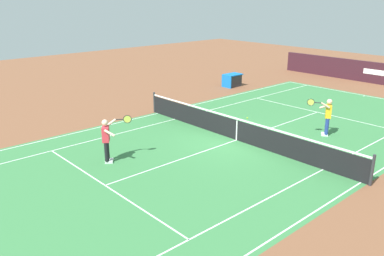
{
  "coord_description": "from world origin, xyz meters",
  "views": [
    {
      "loc": [
        12.17,
        10.6,
        5.88
      ],
      "look_at": [
        2.13,
        -0.49,
        0.9
      ],
      "focal_mm": 37.32,
      "sensor_mm": 36.0,
      "label": 1
    }
  ],
  "objects_px": {
    "tennis_player_far": "(327,115)",
    "tennis_ball": "(247,118)",
    "tennis_net": "(237,129)",
    "equipment_cart_tarped": "(232,80)",
    "tennis_player_near": "(107,138)"
  },
  "relations": [
    {
      "from": "tennis_player_near",
      "to": "tennis_player_far",
      "type": "xyz_separation_m",
      "value": [
        -8.67,
        3.83,
        0.0
      ]
    },
    {
      "from": "tennis_net",
      "to": "equipment_cart_tarped",
      "type": "xyz_separation_m",
      "value": [
        -7.73,
        -7.31,
        -0.05
      ]
    },
    {
      "from": "tennis_player_near",
      "to": "tennis_ball",
      "type": "relative_size",
      "value": 25.71
    },
    {
      "from": "tennis_player_far",
      "to": "equipment_cart_tarped",
      "type": "distance_m",
      "value": 10.49
    },
    {
      "from": "tennis_net",
      "to": "tennis_ball",
      "type": "bearing_deg",
      "value": -147.64
    },
    {
      "from": "tennis_ball",
      "to": "equipment_cart_tarped",
      "type": "bearing_deg",
      "value": -131.77
    },
    {
      "from": "tennis_player_near",
      "to": "tennis_net",
      "type": "bearing_deg",
      "value": 163.01
    },
    {
      "from": "tennis_player_far",
      "to": "tennis_ball",
      "type": "relative_size",
      "value": 25.71
    },
    {
      "from": "tennis_net",
      "to": "tennis_player_near",
      "type": "xyz_separation_m",
      "value": [
        5.3,
        -1.62,
        0.44
      ]
    },
    {
      "from": "tennis_net",
      "to": "tennis_player_near",
      "type": "relative_size",
      "value": 6.89
    },
    {
      "from": "tennis_net",
      "to": "tennis_player_near",
      "type": "bearing_deg",
      "value": -16.99
    },
    {
      "from": "tennis_ball",
      "to": "tennis_player_far",
      "type": "bearing_deg",
      "value": 98.98
    },
    {
      "from": "tennis_player_near",
      "to": "tennis_player_far",
      "type": "relative_size",
      "value": 1.0
    },
    {
      "from": "tennis_player_near",
      "to": "tennis_ball",
      "type": "bearing_deg",
      "value": -179.12
    },
    {
      "from": "tennis_net",
      "to": "equipment_cart_tarped",
      "type": "bearing_deg",
      "value": -136.57
    }
  ]
}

